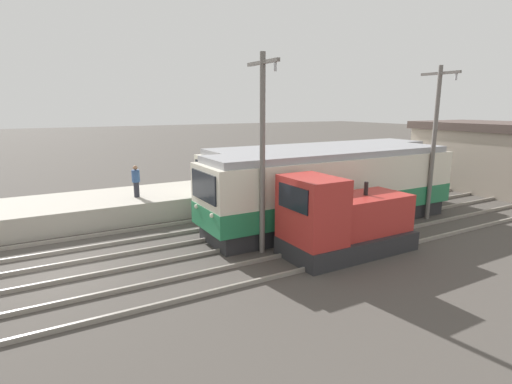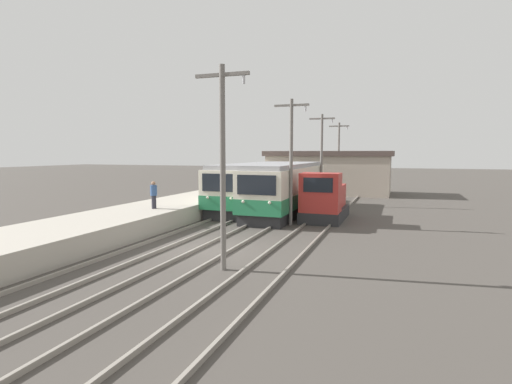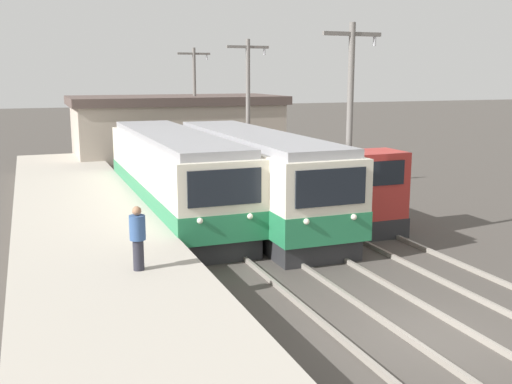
# 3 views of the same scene
# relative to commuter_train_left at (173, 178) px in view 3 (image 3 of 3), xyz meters

# --- Properties ---
(ground_plane) EXTENTS (200.00, 200.00, 0.00)m
(ground_plane) POSITION_rel_commuter_train_left_xyz_m (2.60, -12.91, -1.59)
(ground_plane) COLOR #47423D
(platform_left) EXTENTS (4.50, 54.00, 1.01)m
(platform_left) POSITION_rel_commuter_train_left_xyz_m (-3.65, -12.91, -1.09)
(platform_left) COLOR #ADA599
(platform_left) RESTS_ON ground
(track_left) EXTENTS (1.54, 60.00, 0.14)m
(track_left) POSITION_rel_commuter_train_left_xyz_m (-0.00, -12.91, -1.52)
(track_left) COLOR gray
(track_left) RESTS_ON ground
(track_center) EXTENTS (1.54, 60.00, 0.14)m
(track_center) POSITION_rel_commuter_train_left_xyz_m (2.80, -12.91, -1.52)
(track_center) COLOR gray
(track_center) RESTS_ON ground
(commuter_train_left) EXTENTS (2.84, 13.36, 3.40)m
(commuter_train_left) POSITION_rel_commuter_train_left_xyz_m (0.00, 0.00, 0.00)
(commuter_train_left) COLOR #28282B
(commuter_train_left) RESTS_ON ground
(commuter_train_center) EXTENTS (2.84, 12.76, 3.45)m
(commuter_train_center) POSITION_rel_commuter_train_left_xyz_m (2.80, -1.52, 0.02)
(commuter_train_center) COLOR #28282B
(commuter_train_center) RESTS_ON ground
(shunting_locomotive) EXTENTS (2.40, 5.05, 3.00)m
(shunting_locomotive) POSITION_rel_commuter_train_left_xyz_m (5.80, -3.62, -0.39)
(shunting_locomotive) COLOR #28282B
(shunting_locomotive) RESTS_ON ground
(catenary_mast_mid) EXTENTS (2.00, 0.20, 7.18)m
(catenary_mast_mid) POSITION_rel_commuter_train_left_xyz_m (4.31, -6.17, 2.32)
(catenary_mast_mid) COLOR slate
(catenary_mast_mid) RESTS_ON ground
(catenary_mast_far) EXTENTS (2.00, 0.20, 7.18)m
(catenary_mast_far) POSITION_rel_commuter_train_left_xyz_m (4.31, 3.16, 2.32)
(catenary_mast_far) COLOR slate
(catenary_mast_far) RESTS_ON ground
(catenary_mast_distant) EXTENTS (2.00, 0.20, 7.18)m
(catenary_mast_distant) POSITION_rel_commuter_train_left_xyz_m (4.31, 12.48, 2.32)
(catenary_mast_distant) COLOR slate
(catenary_mast_distant) RESTS_ON ground
(person_on_platform) EXTENTS (0.38, 0.38, 1.56)m
(person_on_platform) POSITION_rel_commuter_train_left_xyz_m (-2.96, -9.04, 0.26)
(person_on_platform) COLOR #282833
(person_on_platform) RESTS_ON platform_left
(station_building) EXTENTS (12.60, 6.30, 4.35)m
(station_building) POSITION_rel_commuter_train_left_xyz_m (3.30, 13.09, 0.60)
(station_building) COLOR #AD9E8E
(station_building) RESTS_ON ground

